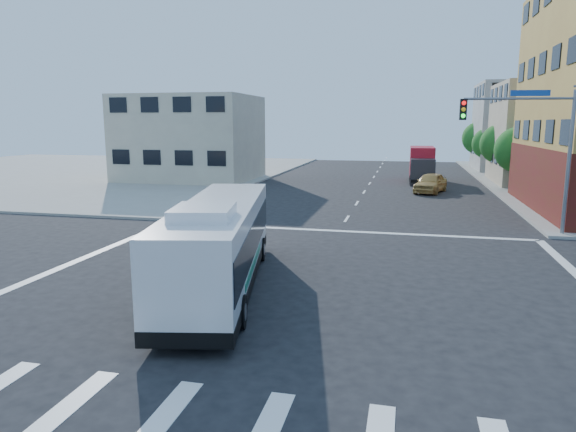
# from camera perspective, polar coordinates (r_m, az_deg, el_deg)

# --- Properties ---
(ground) EXTENTS (120.00, 120.00, 0.00)m
(ground) POSITION_cam_1_polar(r_m,az_deg,el_deg) (17.36, 1.54, -8.04)
(ground) COLOR black
(ground) RESTS_ON ground
(sidewalk_nw) EXTENTS (50.00, 50.00, 0.15)m
(sidewalk_nw) POSITION_cam_1_polar(r_m,az_deg,el_deg) (64.11, -23.72, 4.62)
(sidewalk_nw) COLOR gray
(sidewalk_nw) RESTS_ON ground
(building_east_near) EXTENTS (12.06, 10.06, 9.00)m
(building_east_near) POSITION_cam_1_polar(r_m,az_deg,el_deg) (51.98, 28.67, 8.00)
(building_east_near) COLOR #B5A98B
(building_east_near) RESTS_ON ground
(building_east_far) EXTENTS (12.06, 10.06, 10.00)m
(building_east_far) POSITION_cam_1_polar(r_m,az_deg,el_deg) (65.58, 25.47, 8.92)
(building_east_far) COLOR #AAABA5
(building_east_far) RESTS_ON ground
(building_west) EXTENTS (12.06, 10.06, 8.00)m
(building_west) POSITION_cam_1_polar(r_m,az_deg,el_deg) (50.42, -10.79, 8.47)
(building_west) COLOR beige
(building_west) RESTS_ON ground
(signal_mast_ne) EXTENTS (7.91, 1.13, 8.07)m
(signal_mast_ne) POSITION_cam_1_polar(r_m,az_deg,el_deg) (27.39, 25.59, 8.30)
(signal_mast_ne) COLOR slate
(signal_mast_ne) RESTS_ON ground
(street_tree_a) EXTENTS (3.60, 3.60, 5.53)m
(street_tree_a) POSITION_cam_1_polar(r_m,az_deg,el_deg) (44.95, 24.32, 7.01)
(street_tree_a) COLOR #3A2615
(street_tree_a) RESTS_ON ground
(street_tree_b) EXTENTS (3.80, 3.80, 5.79)m
(street_tree_b) POSITION_cam_1_polar(r_m,az_deg,el_deg) (52.81, 22.68, 7.66)
(street_tree_b) COLOR #3A2615
(street_tree_b) RESTS_ON ground
(street_tree_c) EXTENTS (3.40, 3.40, 5.29)m
(street_tree_c) POSITION_cam_1_polar(r_m,az_deg,el_deg) (60.72, 21.44, 7.71)
(street_tree_c) COLOR #3A2615
(street_tree_c) RESTS_ON ground
(street_tree_d) EXTENTS (4.00, 4.00, 6.03)m
(street_tree_d) POSITION_cam_1_polar(r_m,az_deg,el_deg) (68.64, 20.52, 8.34)
(street_tree_d) COLOR #3A2615
(street_tree_d) RESTS_ON ground
(transit_bus) EXTENTS (4.42, 11.08, 3.21)m
(transit_bus) POSITION_cam_1_polar(r_m,az_deg,el_deg) (17.14, -7.58, -2.92)
(transit_bus) COLOR black
(transit_bus) RESTS_ON ground
(box_truck) EXTENTS (2.19, 7.22, 3.25)m
(box_truck) POSITION_cam_1_polar(r_m,az_deg,el_deg) (49.50, 14.65, 5.46)
(box_truck) COLOR #26252B
(box_truck) RESTS_ON ground
(parked_car) EXTENTS (3.09, 4.92, 1.56)m
(parked_car) POSITION_cam_1_polar(r_m,az_deg,el_deg) (42.37, 15.56, 3.58)
(parked_car) COLOR tan
(parked_car) RESTS_ON ground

